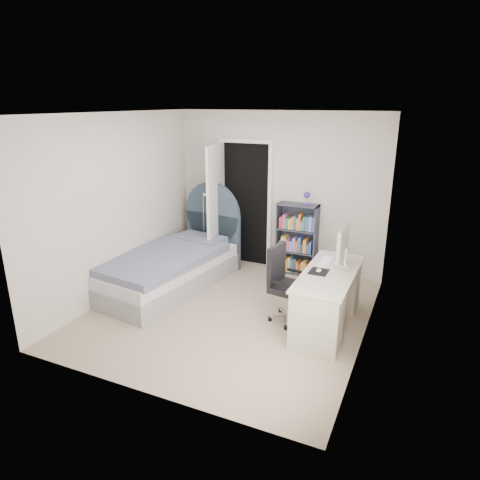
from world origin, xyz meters
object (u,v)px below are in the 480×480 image
at_px(nightstand, 205,239).
at_px(desk, 328,296).
at_px(bed, 173,265).
at_px(floor_lamp, 205,235).
at_px(bookcase, 297,241).
at_px(office_chair, 284,280).

xyz_separation_m(nightstand, desk, (2.47, -1.44, 0.03)).
distance_m(bed, nightstand, 1.18).
distance_m(floor_lamp, bookcase, 1.53).
bearing_deg(nightstand, bed, -85.24).
distance_m(bed, desk, 2.39).
xyz_separation_m(floor_lamp, desk, (2.36, -1.23, -0.11)).
height_order(bed, office_chair, bed).
bearing_deg(floor_lamp, bed, -90.96).
height_order(floor_lamp, office_chair, floor_lamp).
height_order(bookcase, desk, bookcase).
height_order(bookcase, office_chair, bookcase).
relative_size(bed, bookcase, 1.79).
distance_m(bed, floor_lamp, 0.98).
distance_m(nightstand, bookcase, 1.63).
relative_size(bookcase, desk, 0.91).
relative_size(nightstand, floor_lamp, 0.45).
bearing_deg(desk, nightstand, 149.78).
xyz_separation_m(floor_lamp, bookcase, (1.51, 0.27, 0.02)).
xyz_separation_m(bed, desk, (2.38, -0.27, 0.08)).
bearing_deg(bookcase, bed, -141.16).
bearing_deg(floor_lamp, office_chair, -35.16).
bearing_deg(nightstand, office_chair, -37.69).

